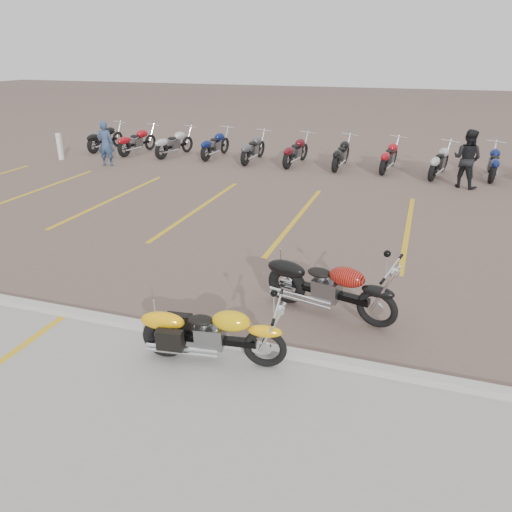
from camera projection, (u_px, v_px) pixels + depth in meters
The scene contains 10 objects.
ground at pixel (243, 284), 9.10m from camera, with size 100.00×100.00×0.00m, color brown.
concrete_apron at pixel (95, 463), 5.16m from camera, with size 60.00×5.00×0.01m, color #9E9B93.
curb at pixel (197, 337), 7.33m from camera, with size 60.00×0.18×0.12m, color #ADAAA3.
parking_stripes at pixel (297, 218), 12.59m from camera, with size 38.00×5.50×0.01m, color gold, non-canonical shape.
yellow_cruiser at pixel (210, 335), 6.70m from camera, with size 2.01×0.42×0.83m.
flame_cruiser at pixel (328, 288), 7.92m from camera, with size 2.19×0.67×0.92m.
person_a at pixel (105, 144), 17.95m from camera, with size 0.58×0.38×1.59m, color navy.
person_b at pixel (467, 159), 15.07m from camera, with size 0.85×0.67×1.76m, color black.
bollard at pixel (60, 147), 19.01m from camera, with size 0.15×0.15×1.00m, color silver.
bg_bike_row at pixel (318, 151), 17.90m from camera, with size 19.05×2.07×1.10m.
Camera 1 is at (2.84, -7.69, 3.98)m, focal length 35.00 mm.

